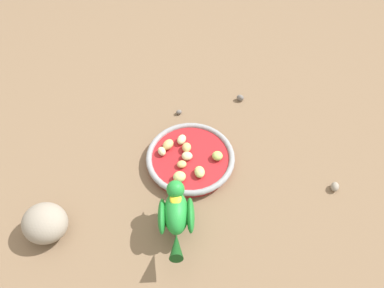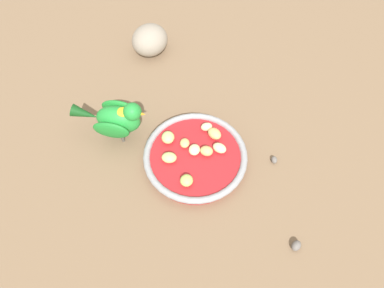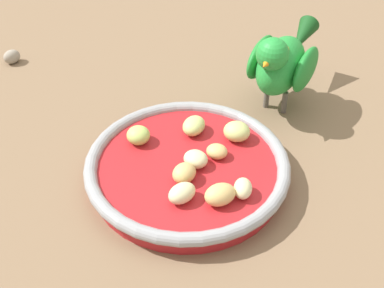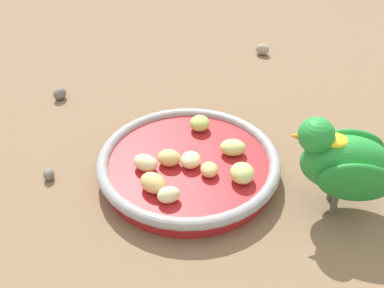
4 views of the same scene
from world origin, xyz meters
name	(u,v)px [view 1 (image 1 of 4)]	position (x,y,z in m)	size (l,w,h in m)	color
ground_plane	(178,168)	(0.00, 0.00, 0.00)	(4.00, 4.00, 0.00)	#7A6047
feeding_bowl	(190,158)	(-0.02, -0.03, 0.02)	(0.23, 0.23, 0.03)	#AD1E23
apple_piece_0	(179,177)	(-0.02, 0.04, 0.03)	(0.03, 0.03, 0.02)	#C6D17A
apple_piece_1	(182,140)	(0.01, -0.07, 0.03)	(0.03, 0.02, 0.02)	beige
apple_piece_2	(187,156)	(-0.02, -0.02, 0.03)	(0.03, 0.03, 0.02)	beige
apple_piece_3	(162,151)	(0.05, -0.02, 0.03)	(0.03, 0.02, 0.02)	beige
apple_piece_4	(200,172)	(-0.06, 0.02, 0.03)	(0.03, 0.03, 0.02)	#C6D17A
apple_piece_5	(168,145)	(0.04, -0.04, 0.03)	(0.03, 0.03, 0.02)	tan
apple_piece_6	(187,147)	(-0.01, -0.05, 0.03)	(0.03, 0.02, 0.02)	tan
apple_piece_7	(182,164)	(-0.01, 0.01, 0.03)	(0.02, 0.02, 0.02)	tan
apple_piece_8	(217,156)	(-0.09, -0.05, 0.03)	(0.03, 0.03, 0.02)	#B2CC66
parrot	(176,213)	(-0.05, 0.16, 0.07)	(0.10, 0.17, 0.12)	#59544C
rock_large	(45,223)	(0.23, 0.25, 0.04)	(0.10, 0.09, 0.08)	gray
pebble_0	(335,187)	(-0.40, -0.06, 0.01)	(0.03, 0.02, 0.02)	gray
pebble_1	(240,98)	(-0.10, -0.30, 0.01)	(0.02, 0.02, 0.02)	slate
pebble_2	(179,112)	(0.06, -0.19, 0.01)	(0.02, 0.01, 0.02)	slate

